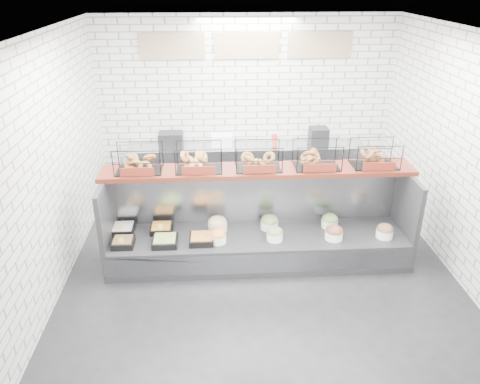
{
  "coord_description": "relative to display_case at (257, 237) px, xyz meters",
  "views": [
    {
      "loc": [
        -0.57,
        -5.1,
        3.59
      ],
      "look_at": [
        -0.24,
        0.45,
        0.96
      ],
      "focal_mm": 35.0,
      "sensor_mm": 36.0,
      "label": 1
    }
  ],
  "objects": [
    {
      "name": "prep_counter",
      "position": [
        0.01,
        2.09,
        0.14
      ],
      "size": [
        4.0,
        0.6,
        1.2
      ],
      "color": "#93969B",
      "rests_on": "ground"
    },
    {
      "name": "room_shell",
      "position": [
        0.02,
        0.26,
        1.73
      ],
      "size": [
        5.02,
        5.51,
        3.01
      ],
      "color": "silver",
      "rests_on": "ground"
    },
    {
      "name": "bagel_shelf",
      "position": [
        0.02,
        0.17,
        1.05
      ],
      "size": [
        4.1,
        0.5,
        0.4
      ],
      "color": "#3E140D",
      "rests_on": "display_case"
    },
    {
      "name": "ground",
      "position": [
        0.02,
        -0.34,
        -0.33
      ],
      "size": [
        5.5,
        5.5,
        0.0
      ],
      "primitive_type": "plane",
      "color": "black",
      "rests_on": "ground"
    },
    {
      "name": "display_case",
      "position": [
        0.0,
        0.0,
        0.0
      ],
      "size": [
        4.0,
        0.9,
        1.2
      ],
      "color": "black",
      "rests_on": "ground"
    }
  ]
}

